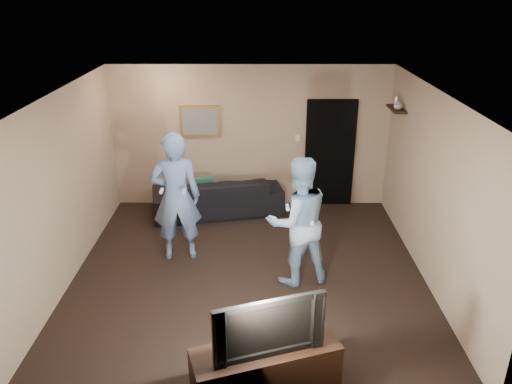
{
  "coord_description": "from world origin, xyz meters",
  "views": [
    {
      "loc": [
        0.12,
        -6.21,
        3.9
      ],
      "look_at": [
        0.1,
        0.3,
        1.15
      ],
      "focal_mm": 35.0,
      "sensor_mm": 36.0,
      "label": 1
    }
  ],
  "objects_px": {
    "tv_console": "(266,370)",
    "wii_player_left": "(176,197)",
    "television": "(266,322)",
    "wii_player_right": "(298,221)",
    "sofa": "(218,195)"
  },
  "relations": [
    {
      "from": "wii_player_right",
      "to": "tv_console",
      "type": "bearing_deg",
      "value": -102.65
    },
    {
      "from": "sofa",
      "to": "wii_player_right",
      "type": "distance_m",
      "value": 2.65
    },
    {
      "from": "sofa",
      "to": "wii_player_left",
      "type": "height_order",
      "value": "wii_player_left"
    },
    {
      "from": "wii_player_left",
      "to": "sofa",
      "type": "bearing_deg",
      "value": 73.53
    },
    {
      "from": "television",
      "to": "wii_player_left",
      "type": "relative_size",
      "value": 0.57
    },
    {
      "from": "sofa",
      "to": "wii_player_right",
      "type": "height_order",
      "value": "wii_player_right"
    },
    {
      "from": "television",
      "to": "wii_player_right",
      "type": "xyz_separation_m",
      "value": [
        0.46,
        2.06,
        0.08
      ]
    },
    {
      "from": "tv_console",
      "to": "sofa",
      "type": "bearing_deg",
      "value": 82.52
    },
    {
      "from": "television",
      "to": "wii_player_right",
      "type": "height_order",
      "value": "wii_player_right"
    },
    {
      "from": "tv_console",
      "to": "wii_player_right",
      "type": "relative_size",
      "value": 0.82
    },
    {
      "from": "sofa",
      "to": "wii_player_left",
      "type": "relative_size",
      "value": 1.17
    },
    {
      "from": "wii_player_left",
      "to": "wii_player_right",
      "type": "relative_size",
      "value": 1.08
    },
    {
      "from": "tv_console",
      "to": "wii_player_left",
      "type": "xyz_separation_m",
      "value": [
        -1.28,
        2.72,
        0.74
      ]
    },
    {
      "from": "television",
      "to": "wii_player_left",
      "type": "height_order",
      "value": "wii_player_left"
    },
    {
      "from": "television",
      "to": "wii_player_right",
      "type": "relative_size",
      "value": 0.61
    }
  ]
}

